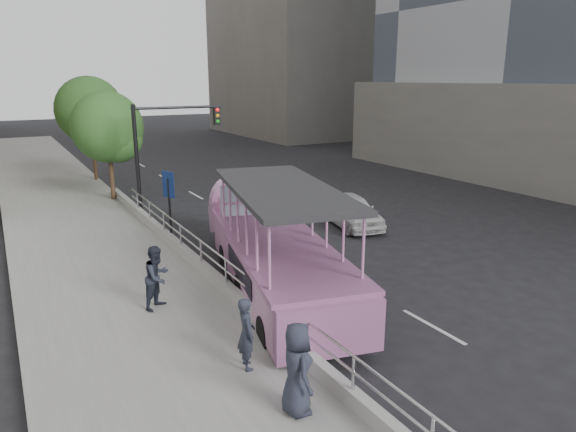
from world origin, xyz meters
The scene contains 13 objects.
ground centered at (0.00, 0.00, 0.00)m, with size 160.00×160.00×0.00m, color black.
sidewalk centered at (-5.75, 10.00, 0.15)m, with size 5.50×80.00×0.30m, color gray.
kerb_wall centered at (-3.12, 2.00, 0.48)m, with size 0.24×30.00×0.36m, color #A6A5A0.
guardrail centered at (-3.12, 2.00, 1.14)m, with size 0.07×22.00×0.71m.
duck_boat centered at (-1.37, 2.66, 1.27)m, with size 4.74×10.62×3.43m.
car centered at (4.82, 6.77, 0.71)m, with size 1.68×4.15×1.42m, color silver.
pedestrian_near centered at (-4.26, -1.79, 1.10)m, with size 0.58×0.38×1.59m, color #252936.
pedestrian_mid centered at (-5.05, 2.11, 1.17)m, with size 0.84×0.66×1.73m, color #252936.
pedestrian_far centered at (-4.12, -3.62, 1.19)m, with size 0.87×0.57×1.78m, color #252936.
parking_sign centered at (-3.00, 7.55, 1.86)m, with size 0.25×0.64×3.00m.
traffic_signal centered at (-1.70, 12.50, 3.50)m, with size 4.20×0.32×5.20m.
street_tree_near centered at (-3.30, 15.93, 3.82)m, with size 3.52×3.52×5.72m.
street_tree_far centered at (-3.10, 21.93, 4.31)m, with size 3.97×3.97×6.45m.
Camera 1 is at (-8.37, -10.71, 6.29)m, focal length 32.00 mm.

